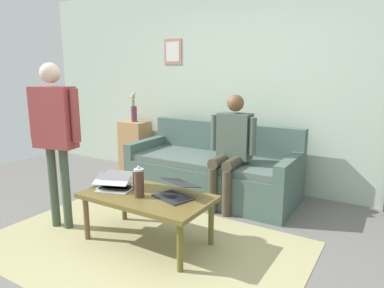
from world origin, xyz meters
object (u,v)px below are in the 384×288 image
(side_shelf, at_px, (135,146))
(flower_vase, at_px, (134,111))
(person_seated, at_px, (231,144))
(person_standing, at_px, (54,125))
(laptop_left, at_px, (176,192))
(laptop_right, at_px, (114,184))
(couch, at_px, (213,171))
(laptop_center, at_px, (116,184))
(french_press, at_px, (139,183))
(coffee_table, at_px, (147,200))

(side_shelf, height_order, flower_vase, flower_vase)
(flower_vase, xyz_separation_m, person_seated, (-1.89, 0.55, -0.21))
(person_standing, bearing_deg, flower_vase, -70.53)
(laptop_left, height_order, laptop_right, laptop_left)
(flower_vase, bearing_deg, couch, 168.23)
(couch, distance_m, laptop_center, 1.47)
(couch, relative_size, person_standing, 1.29)
(couch, distance_m, person_seated, 0.59)
(side_shelf, distance_m, person_standing, 2.15)
(laptop_left, bearing_deg, person_standing, 13.59)
(person_standing, bearing_deg, laptop_left, -166.41)
(laptop_right, bearing_deg, couch, -101.18)
(side_shelf, xyz_separation_m, flower_vase, (0.00, 0.00, 0.55))
(side_shelf, bearing_deg, french_press, 131.40)
(couch, bearing_deg, french_press, 92.33)
(laptop_center, xyz_separation_m, side_shelf, (1.27, -1.76, -0.11))
(coffee_table, relative_size, person_standing, 0.72)
(laptop_center, relative_size, laptop_right, 1.02)
(flower_vase, bearing_deg, laptop_right, 125.48)
(french_press, bearing_deg, laptop_left, -148.93)
(coffee_table, xyz_separation_m, side_shelf, (1.62, -1.73, -0.02))
(couch, height_order, person_seated, person_seated)
(laptop_left, relative_size, flower_vase, 0.93)
(flower_vase, bearing_deg, french_press, 131.43)
(laptop_left, relative_size, side_shelf, 0.53)
(couch, height_order, coffee_table, couch)
(couch, height_order, person_standing, person_standing)
(person_standing, xyz_separation_m, person_seated, (-1.20, -1.38, -0.31))
(laptop_center, bearing_deg, person_standing, 16.62)
(coffee_table, bearing_deg, person_seated, -102.66)
(side_shelf, bearing_deg, laptop_center, 125.93)
(side_shelf, bearing_deg, laptop_left, 138.64)
(coffee_table, xyz_separation_m, laptop_center, (0.35, 0.02, 0.09))
(coffee_table, distance_m, person_seated, 1.26)
(coffee_table, bearing_deg, couch, -86.61)
(couch, relative_size, person_seated, 1.63)
(laptop_left, relative_size, laptop_right, 1.02)
(side_shelf, bearing_deg, couch, 168.17)
(person_seated, bearing_deg, side_shelf, -16.21)
(side_shelf, xyz_separation_m, person_standing, (-0.68, 1.93, 0.65))
(french_press, bearing_deg, laptop_center, -9.50)
(laptop_right, relative_size, flower_vase, 0.91)
(couch, distance_m, french_press, 1.52)
(coffee_table, distance_m, laptop_center, 0.36)
(laptop_center, distance_m, french_press, 0.34)
(side_shelf, height_order, person_standing, person_standing)
(laptop_center, bearing_deg, coffee_table, -176.26)
(person_seated, bearing_deg, person_standing, 49.02)
(couch, distance_m, laptop_right, 1.48)
(laptop_center, relative_size, person_seated, 0.32)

